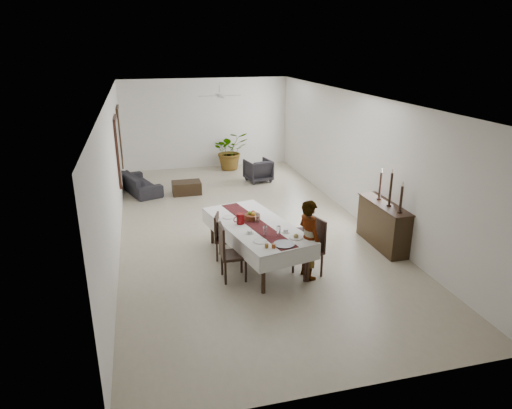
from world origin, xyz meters
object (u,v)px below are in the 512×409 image
Objects in this scene: woman at (309,240)px; sideboard_body at (383,225)px; red_pitcher at (240,219)px; dining_table_top at (256,226)px; sofa at (140,183)px.

woman reaches higher than sideboard_body.
red_pitcher is at bearing 31.98° from woman.
red_pitcher is at bearing 149.04° from dining_table_top.
sofa is at bearing 110.30° from red_pitcher.
dining_table_top is 1.24m from woman.
red_pitcher reaches higher than sideboard_body.
red_pitcher is at bearing 178.86° from sideboard_body.
sideboard_body is at bearing -12.03° from dining_table_top.
red_pitcher is 5.78m from sofa.
woman reaches higher than sofa.
sideboard_body is (2.15, 0.97, -0.31)m from woman.
red_pitcher is 0.11× the size of sofa.
woman is at bearing -61.78° from dining_table_top.
red_pitcher is at bearing -178.95° from sofa.
sofa is at bearing 133.98° from sideboard_body.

